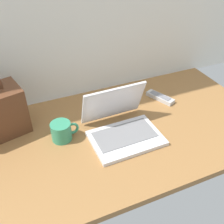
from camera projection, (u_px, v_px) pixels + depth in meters
desk at (104, 137)px, 1.23m from camera, size 1.60×0.76×0.03m
laptop at (121, 126)px, 1.21m from camera, size 0.31×0.29×0.21m
coffee_mug at (62, 131)px, 1.18m from camera, size 0.13×0.09×0.09m
remote_control_near at (160, 97)px, 1.46m from camera, size 0.11×0.17×0.02m
remote_control_far at (116, 98)px, 1.45m from camera, size 0.10×0.17×0.02m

